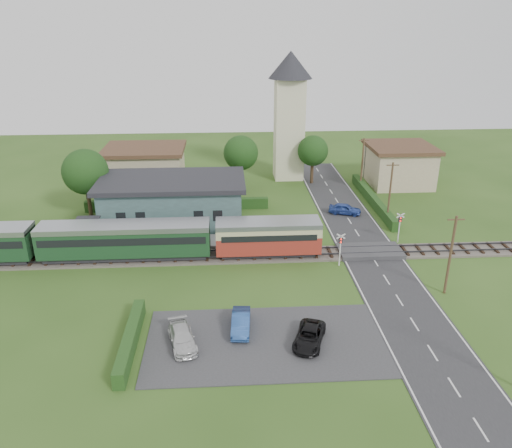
{
  "coord_description": "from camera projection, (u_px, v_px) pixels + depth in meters",
  "views": [
    {
      "loc": [
        -3.99,
        -41.74,
        21.46
      ],
      "look_at": [
        -1.16,
        4.0,
        2.6
      ],
      "focal_mm": 35.0,
      "sensor_mm": 36.0,
      "label": 1
    }
  ],
  "objects": [
    {
      "name": "car_park_blue",
      "position": [
        241.0,
        322.0,
        36.85
      ],
      "size": [
        1.6,
        3.9,
        1.26
      ],
      "primitive_type": "imported",
      "rotation": [
        0.0,
        0.0,
        -0.07
      ],
      "color": "#244889",
      "rests_on": "car_park"
    },
    {
      "name": "tree_b",
      "position": [
        241.0,
        153.0,
        66.12
      ],
      "size": [
        4.6,
        4.6,
        7.34
      ],
      "color": "#332316",
      "rests_on": "ground"
    },
    {
      "name": "car_park_dark",
      "position": [
        309.0,
        336.0,
        35.32
      ],
      "size": [
        3.11,
        4.45,
        1.13
      ],
      "primitive_type": "imported",
      "rotation": [
        0.0,
        0.0,
        -0.34
      ],
      "color": "black",
      "rests_on": "car_park"
    },
    {
      "name": "railway_track",
      "position": [
        269.0,
        255.0,
        48.72
      ],
      "size": [
        76.0,
        3.2,
        0.49
      ],
      "color": "#4C443D",
      "rests_on": "ground"
    },
    {
      "name": "car_on_road",
      "position": [
        345.0,
        209.0,
        58.93
      ],
      "size": [
        4.04,
        2.66,
        1.28
      ],
      "primitive_type": "imported",
      "rotation": [
        0.0,
        0.0,
        1.23
      ],
      "color": "#2A459A",
      "rests_on": "road"
    },
    {
      "name": "crossing_signal_near",
      "position": [
        340.0,
        245.0,
        46.09
      ],
      "size": [
        0.84,
        0.28,
        3.28
      ],
      "color": "silver",
      "rests_on": "ground"
    },
    {
      "name": "hedge_carpark",
      "position": [
        130.0,
        340.0,
        34.98
      ],
      "size": [
        0.8,
        9.0,
        1.2
      ],
      "primitive_type": "cube",
      "color": "#193814",
      "rests_on": "ground"
    },
    {
      "name": "utility_pole_c",
      "position": [
        390.0,
        192.0,
        55.58
      ],
      "size": [
        1.4,
        0.22,
        7.0
      ],
      "color": "#473321",
      "rests_on": "ground"
    },
    {
      "name": "road",
      "position": [
        375.0,
        262.0,
        47.48
      ],
      "size": [
        6.0,
        70.0,
        0.05
      ],
      "primitive_type": "cube",
      "color": "#28282B",
      "rests_on": "ground"
    },
    {
      "name": "equipment_hut",
      "position": [
        88.0,
        231.0,
        50.02
      ],
      "size": [
        2.3,
        2.3,
        2.55
      ],
      "color": "beige",
      "rests_on": "platform"
    },
    {
      "name": "hedge_roadside",
      "position": [
        373.0,
        199.0,
        62.27
      ],
      "size": [
        0.8,
        18.0,
        1.2
      ],
      "primitive_type": "cube",
      "color": "#193814",
      "rests_on": "ground"
    },
    {
      "name": "streetlamp_east",
      "position": [
        365.0,
        158.0,
        71.59
      ],
      "size": [
        0.3,
        0.3,
        5.15
      ],
      "color": "#3F3F47",
      "rests_on": "ground"
    },
    {
      "name": "hedge_station",
      "position": [
        177.0,
        205.0,
        60.4
      ],
      "size": [
        22.0,
        0.8,
        1.3
      ],
      "primitive_type": "cube",
      "color": "#193814",
      "rests_on": "ground"
    },
    {
      "name": "tree_a",
      "position": [
        85.0,
        172.0,
        56.65
      ],
      "size": [
        5.2,
        5.2,
        8.0
      ],
      "color": "#332316",
      "rests_on": "ground"
    },
    {
      "name": "utility_pole_b",
      "position": [
        451.0,
        254.0,
        40.81
      ],
      "size": [
        1.4,
        0.22,
        7.0
      ],
      "color": "#473321",
      "rests_on": "ground"
    },
    {
      "name": "platform",
      "position": [
        169.0,
        243.0,
        51.06
      ],
      "size": [
        30.0,
        3.0,
        0.45
      ],
      "primitive_type": "cube",
      "color": "gray",
      "rests_on": "ground"
    },
    {
      "name": "tree_c",
      "position": [
        313.0,
        151.0,
        68.68
      ],
      "size": [
        4.2,
        4.2,
        6.78
      ],
      "color": "#332316",
      "rests_on": "ground"
    },
    {
      "name": "utility_pole_d",
      "position": [
        362.0,
        163.0,
        66.65
      ],
      "size": [
        1.4,
        0.22,
        7.0
      ],
      "color": "#473321",
      "rests_on": "ground"
    },
    {
      "name": "streetlamp_west",
      "position": [
        84.0,
        177.0,
        62.96
      ],
      "size": [
        0.3,
        0.3,
        5.15
      ],
      "color": "#3F3F47",
      "rests_on": "ground"
    },
    {
      "name": "car_park_silver",
      "position": [
        182.0,
        338.0,
        35.12
      ],
      "size": [
        2.61,
        4.38,
        1.19
      ],
      "primitive_type": "imported",
      "rotation": [
        0.0,
        0.0,
        0.24
      ],
      "color": "silver",
      "rests_on": "car_park"
    },
    {
      "name": "pedestrian_near",
      "position": [
        226.0,
        236.0,
        50.42
      ],
      "size": [
        0.55,
        0.37,
        1.47
      ],
      "primitive_type": "imported",
      "rotation": [
        0.0,
        0.0,
        3.18
      ],
      "color": "gray",
      "rests_on": "platform"
    },
    {
      "name": "ground",
      "position": [
        271.0,
        265.0,
        46.92
      ],
      "size": [
        120.0,
        120.0,
        0.0
      ],
      "primitive_type": "plane",
      "color": "#2D4C19"
    },
    {
      "name": "station_building",
      "position": [
        173.0,
        201.0,
        55.47
      ],
      "size": [
        16.0,
        9.0,
        5.3
      ],
      "color": "slate",
      "rests_on": "ground"
    },
    {
      "name": "church_tower",
      "position": [
        290.0,
        107.0,
        69.15
      ],
      "size": [
        6.0,
        6.0,
        17.6
      ],
      "color": "beige",
      "rests_on": "ground"
    },
    {
      "name": "house_east",
      "position": [
        399.0,
        164.0,
        69.15
      ],
      "size": [
        8.8,
        8.8,
        5.5
      ],
      "color": "tan",
      "rests_on": "ground"
    },
    {
      "name": "house_west",
      "position": [
        145.0,
        167.0,
        68.07
      ],
      "size": [
        10.8,
        8.8,
        5.5
      ],
      "color": "tan",
      "rests_on": "ground"
    },
    {
      "name": "train",
      "position": [
        91.0,
        240.0,
        46.97
      ],
      "size": [
        43.2,
        2.9,
        3.4
      ],
      "color": "#232328",
      "rests_on": "ground"
    },
    {
      "name": "crossing_deck",
      "position": [
        370.0,
        251.0,
        49.25
      ],
      "size": [
        6.2,
        3.4,
        0.45
      ],
      "primitive_type": "cube",
      "color": "#333335",
      "rests_on": "ground"
    },
    {
      "name": "crossing_signal_far",
      "position": [
        400.0,
        223.0,
        50.93
      ],
      "size": [
        0.84,
        0.28,
        3.28
      ],
      "color": "silver",
      "rests_on": "ground"
    },
    {
      "name": "pedestrian_far",
      "position": [
        101.0,
        238.0,
        49.83
      ],
      "size": [
        0.78,
        0.88,
        1.51
      ],
      "primitive_type": "imported",
      "rotation": [
        0.0,
        0.0,
        1.24
      ],
      "color": "gray",
      "rests_on": "platform"
    },
    {
      "name": "car_park",
      "position": [
        265.0,
        342.0,
        35.74
      ],
      "size": [
        17.0,
        9.0,
        0.08
      ],
      "primitive_type": "cube",
      "color": "#333335",
      "rests_on": "ground"
    }
  ]
}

